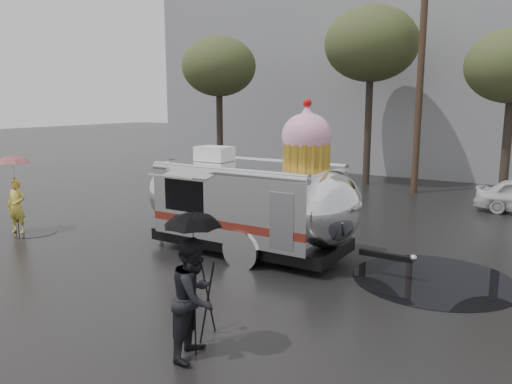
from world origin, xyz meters
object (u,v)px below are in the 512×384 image
Objects in this scene: airstream_trailer at (252,199)px; tripod at (200,290)px; person_right at (195,297)px; person_left at (17,206)px.

tripod is at bearing -67.76° from airstream_trailer.
tripod is (-0.34, 0.55, -0.14)m from person_right.
airstream_trailer is 4.76m from tripod.
person_left is 0.86× the size of person_right.
tripod is (1.78, -4.37, -0.60)m from airstream_trailer.
person_left is 1.16× the size of tripod.
person_right is (9.06, -2.86, 0.13)m from person_left.
airstream_trailer is at bearing 8.37° from person_right.
person_right is at bearing -35.48° from person_left.
airstream_trailer reaches higher than person_right.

